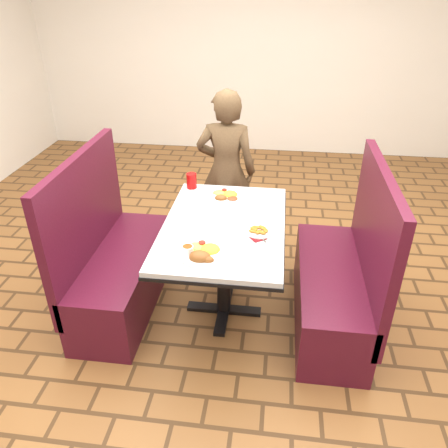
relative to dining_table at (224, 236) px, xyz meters
The scene contains 15 objects.
room 1.26m from the dining_table, ahead, with size 7.00×7.04×2.82m.
dining_table is the anchor object (origin of this frame).
booth_bench_left 0.86m from the dining_table, behind, with size 0.47×1.20×1.17m.
booth_bench_right 0.86m from the dining_table, ahead, with size 0.47×1.20×1.17m.
diner_person 0.99m from the dining_table, 96.40° to the left, with size 0.52×0.34×1.42m, color brown.
near_dinner_plate 0.41m from the dining_table, 101.31° to the right, with size 0.29×0.29×0.09m.
far_dinner_plate 0.41m from the dining_table, 95.48° to the left, with size 0.27×0.27×0.07m.
plantain_plate 0.27m from the dining_table, 18.05° to the right, with size 0.18×0.18×0.03m.
maroon_napkin 0.29m from the dining_table, 31.90° to the right, with size 0.09×0.09×0.00m, color #5E0E12.
spoon_utensil 0.31m from the dining_table, 30.03° to the right, with size 0.01×0.14×0.00m, color silver.
red_tumbler 0.64m from the dining_table, 121.26° to the left, with size 0.08×0.08×0.12m, color #BA0D0C.
paper_napkin 0.54m from the dining_table, 59.38° to the right, with size 0.21×0.15×0.01m, color white.
knife_utensil 0.41m from the dining_table, 98.50° to the right, with size 0.01×0.17×0.00m, color #B8B8BC.
fork_utensil 0.43m from the dining_table, 99.11° to the right, with size 0.01×0.16×0.00m, color silver.
lettuce_shreds 0.12m from the dining_table, 56.31° to the left, with size 0.28×0.32×0.00m, color #9BCF52, non-canonical shape.
Camera 1 is at (0.33, -2.49, 2.19)m, focal length 35.00 mm.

